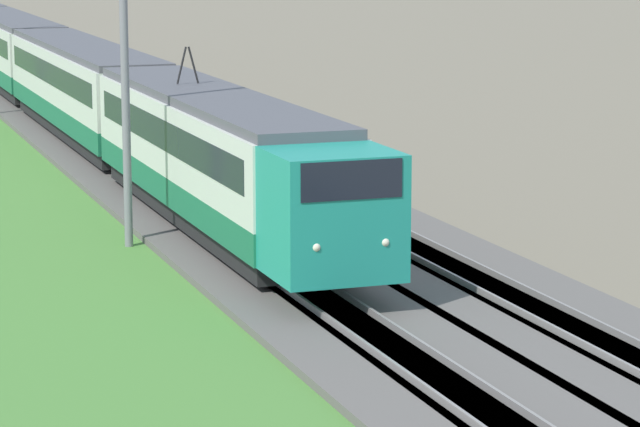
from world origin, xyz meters
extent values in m
cube|color=#605B56|center=(50.00, 0.00, 0.15)|extent=(240.00, 4.40, 0.30)
cube|color=#605B56|center=(50.00, -4.10, 0.15)|extent=(240.00, 4.40, 0.30)
cube|color=#4C4238|center=(50.00, 0.00, 0.15)|extent=(240.00, 1.57, 0.30)
cube|color=gray|center=(50.00, 0.53, 0.38)|extent=(240.00, 0.07, 0.15)
cube|color=gray|center=(50.00, -0.53, 0.38)|extent=(240.00, 0.07, 0.15)
cube|color=#4C4238|center=(50.00, -4.10, 0.15)|extent=(240.00, 1.57, 0.30)
cube|color=gray|center=(50.00, -3.57, 0.38)|extent=(240.00, 0.07, 0.15)
cube|color=gray|center=(50.00, -4.64, 0.38)|extent=(240.00, 0.07, 0.15)
cube|color=teal|center=(28.08, 0.00, 2.38)|extent=(2.45, 2.71, 2.77)
cube|color=black|center=(27.71, 0.00, 3.31)|extent=(1.77, 2.26, 0.83)
sphere|color=#F2EAC6|center=(26.90, 0.78, 1.92)|extent=(0.20, 0.20, 0.20)
sphere|color=#F2EAC6|center=(26.90, -0.78, 1.92)|extent=(0.20, 0.20, 0.20)
cube|color=#196B47|center=(37.90, 0.00, 1.39)|extent=(17.19, 2.82, 0.77)
cube|color=silver|center=(37.90, 0.00, 2.77)|extent=(17.19, 2.82, 1.99)
cube|color=black|center=(37.90, 0.00, 2.93)|extent=(15.82, 2.84, 0.84)
cube|color=#515156|center=(37.90, 0.00, 3.89)|extent=(17.19, 2.60, 0.25)
cube|color=black|center=(37.90, 0.00, 0.72)|extent=(16.33, 2.40, 0.55)
cylinder|color=black|center=(31.11, 0.53, 0.88)|extent=(0.86, 0.12, 0.86)
cylinder|color=black|center=(31.11, -0.53, 0.88)|extent=(0.86, 0.12, 0.86)
cube|color=#196B47|center=(56.92, 0.00, 1.39)|extent=(19.65, 2.82, 0.77)
cube|color=silver|center=(56.92, 0.00, 2.77)|extent=(19.65, 2.82, 1.99)
cube|color=black|center=(56.92, 0.00, 2.93)|extent=(18.07, 2.84, 0.84)
cube|color=#515156|center=(56.92, 0.00, 3.89)|extent=(19.65, 2.60, 0.25)
cube|color=black|center=(56.92, 0.00, 0.72)|extent=(18.66, 2.40, 0.55)
cube|color=#196B47|center=(77.17, 0.00, 1.39)|extent=(19.65, 2.82, 0.77)
cube|color=silver|center=(77.17, 0.00, 2.77)|extent=(19.65, 2.82, 1.99)
cube|color=black|center=(77.17, 0.00, 2.93)|extent=(18.07, 2.84, 0.84)
cube|color=#515156|center=(77.17, 0.00, 3.89)|extent=(19.65, 2.60, 0.25)
cube|color=black|center=(77.17, 0.00, 0.72)|extent=(18.66, 2.40, 0.55)
cylinder|color=black|center=(40.48, 0.17, 4.57)|extent=(0.06, 0.33, 1.08)
cylinder|color=black|center=(40.48, -0.17, 4.57)|extent=(0.06, 0.33, 1.08)
cube|color=black|center=(31.11, 0.00, 0.00)|extent=(0.10, 0.10, 0.00)
cylinder|color=slate|center=(36.70, 2.66, 4.45)|extent=(0.22, 0.22, 8.89)
camera|label=1|loc=(-2.32, 10.95, 8.49)|focal=85.00mm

